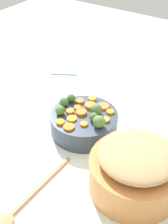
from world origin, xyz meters
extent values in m
cube|color=white|center=(0.00, 0.00, 0.01)|extent=(2.40, 2.40, 0.02)
cylinder|color=#343F52|center=(-0.03, -0.04, 0.06)|extent=(0.23, 0.23, 0.07)
cylinder|color=#CF7F40|center=(0.10, 0.21, 0.07)|extent=(0.25, 0.25, 0.10)
ellipsoid|color=tan|center=(0.10, 0.21, 0.15)|extent=(0.21, 0.21, 0.05)
cylinder|color=orange|center=(-0.04, -0.08, 0.09)|extent=(0.03, 0.03, 0.01)
cylinder|color=orange|center=(-0.10, -0.01, 0.09)|extent=(0.05, 0.05, 0.01)
cylinder|color=orange|center=(0.06, -0.04, 0.09)|extent=(0.04, 0.04, 0.01)
cylinder|color=orange|center=(-0.11, -0.07, 0.10)|extent=(0.04, 0.04, 0.01)
cylinder|color=orange|center=(0.02, -0.01, 0.09)|extent=(0.03, 0.03, 0.01)
cylinder|color=orange|center=(-0.01, -0.09, 0.10)|extent=(0.04, 0.04, 0.01)
cylinder|color=orange|center=(-0.02, -0.05, 0.10)|extent=(0.05, 0.05, 0.01)
cylinder|color=orange|center=(0.02, -0.06, 0.09)|extent=(0.05, 0.05, 0.01)
cylinder|color=orange|center=(-0.08, 0.02, 0.09)|extent=(0.03, 0.03, 0.01)
cylinder|color=orange|center=(-0.07, -0.05, 0.10)|extent=(0.04, 0.04, 0.01)
cylinder|color=orange|center=(-0.04, 0.03, 0.09)|extent=(0.04, 0.04, 0.01)
cylinder|color=orange|center=(0.05, -0.08, 0.10)|extent=(0.04, 0.04, 0.01)
cylinder|color=orange|center=(-0.08, -0.09, 0.10)|extent=(0.03, 0.03, 0.01)
sphere|color=#507A31|center=(0.02, -0.11, 0.11)|extent=(0.03, 0.03, 0.03)
sphere|color=#538540|center=(0.00, 0.03, 0.11)|extent=(0.04, 0.04, 0.04)
sphere|color=#427D3F|center=(-0.03, -0.13, 0.11)|extent=(0.03, 0.03, 0.03)
sphere|color=#4D6E36|center=(-0.02, 0.00, 0.10)|extent=(0.03, 0.03, 0.03)
sphere|color=#546E41|center=(-0.05, -0.01, 0.11)|extent=(0.04, 0.04, 0.04)
sphere|color=#456B27|center=(-0.06, -0.12, 0.11)|extent=(0.03, 0.03, 0.03)
cube|color=tan|center=(0.24, -0.01, 0.02)|extent=(0.25, 0.01, 0.01)
ellipsoid|color=tan|center=(0.39, -0.01, 0.03)|extent=(0.07, 0.06, 0.01)
cube|color=#98B6B7|center=(-0.36, -0.37, 0.02)|extent=(0.20, 0.18, 0.01)
camera|label=1|loc=(0.64, 0.40, 0.70)|focal=48.93mm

